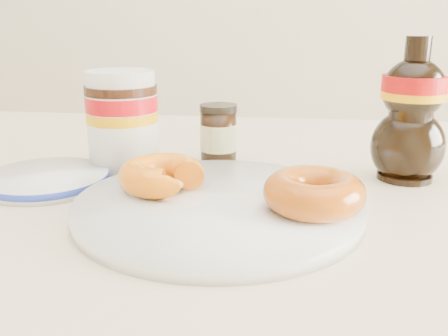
# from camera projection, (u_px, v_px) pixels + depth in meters

# --- Properties ---
(dining_table) EXTENTS (1.40, 0.90, 0.75)m
(dining_table) POSITION_uv_depth(u_px,v_px,m) (249.00, 250.00, 0.63)
(dining_table) COLOR beige
(dining_table) RESTS_ON ground
(plate) EXTENTS (0.31, 0.31, 0.02)m
(plate) POSITION_uv_depth(u_px,v_px,m) (218.00, 206.00, 0.53)
(plate) COLOR white
(plate) RESTS_ON dining_table
(donut_bitten) EXTENTS (0.10, 0.10, 0.03)m
(donut_bitten) POSITION_uv_depth(u_px,v_px,m) (162.00, 175.00, 0.55)
(donut_bitten) COLOR orange
(donut_bitten) RESTS_ON plate
(donut_whole) EXTENTS (0.13, 0.13, 0.04)m
(donut_whole) POSITION_uv_depth(u_px,v_px,m) (314.00, 192.00, 0.50)
(donut_whole) COLOR #A7490A
(donut_whole) RESTS_ON plate
(nutella_jar) EXTENTS (0.09, 0.09, 0.13)m
(nutella_jar) POSITION_uv_depth(u_px,v_px,m) (122.00, 117.00, 0.66)
(nutella_jar) COLOR white
(nutella_jar) RESTS_ON dining_table
(syrup_bottle) EXTENTS (0.10, 0.09, 0.18)m
(syrup_bottle) POSITION_uv_depth(u_px,v_px,m) (411.00, 110.00, 0.62)
(syrup_bottle) COLOR black
(syrup_bottle) RESTS_ON dining_table
(dark_jar) EXTENTS (0.05, 0.05, 0.08)m
(dark_jar) POSITION_uv_depth(u_px,v_px,m) (218.00, 135.00, 0.71)
(dark_jar) COLOR black
(dark_jar) RESTS_ON dining_table
(blue_rim_saucer) EXTENTS (0.15, 0.15, 0.02)m
(blue_rim_saucer) POSITION_uv_depth(u_px,v_px,m) (47.00, 179.00, 0.62)
(blue_rim_saucer) COLOR white
(blue_rim_saucer) RESTS_ON dining_table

